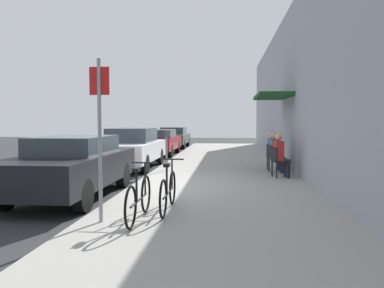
{
  "coord_description": "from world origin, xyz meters",
  "views": [
    {
      "loc": [
        2.41,
        -9.15,
        1.74
      ],
      "look_at": [
        1.04,
        5.41,
        0.84
      ],
      "focal_mm": 34.93,
      "sensor_mm": 36.0,
      "label": 1
    }
  ],
  "objects_px": {
    "parked_car_2": "(159,141)",
    "parked_car_3": "(174,137)",
    "parking_meter": "(167,147)",
    "cafe_chair_1": "(274,157)",
    "street_sign": "(100,127)",
    "seated_patron_0": "(280,153)",
    "seated_patron_2": "(274,149)",
    "cafe_chair_2": "(272,155)",
    "bicycle_1": "(168,191)",
    "parked_car_1": "(132,148)",
    "bicycle_0": "(139,198)",
    "cafe_chair_0": "(278,160)",
    "parked_car_0": "(72,165)",
    "seated_patron_1": "(276,151)"
  },
  "relations": [
    {
      "from": "cafe_chair_1",
      "to": "parked_car_3",
      "type": "bearing_deg",
      "value": 111.59
    },
    {
      "from": "cafe_chair_0",
      "to": "cafe_chair_2",
      "type": "bearing_deg",
      "value": 90.06
    },
    {
      "from": "bicycle_1",
      "to": "cafe_chair_2",
      "type": "distance_m",
      "value": 6.3
    },
    {
      "from": "bicycle_0",
      "to": "parked_car_3",
      "type": "bearing_deg",
      "value": 96.46
    },
    {
      "from": "parking_meter",
      "to": "seated_patron_2",
      "type": "xyz_separation_m",
      "value": [
        3.48,
        0.37,
        -0.07
      ]
    },
    {
      "from": "parked_car_0",
      "to": "seated_patron_2",
      "type": "bearing_deg",
      "value": 39.81
    },
    {
      "from": "seated_patron_0",
      "to": "cafe_chair_1",
      "type": "distance_m",
      "value": 0.97
    },
    {
      "from": "parked_car_1",
      "to": "street_sign",
      "type": "height_order",
      "value": "street_sign"
    },
    {
      "from": "parking_meter",
      "to": "street_sign",
      "type": "bearing_deg",
      "value": -90.46
    },
    {
      "from": "bicycle_0",
      "to": "seated_patron_1",
      "type": "height_order",
      "value": "seated_patron_1"
    },
    {
      "from": "parked_car_2",
      "to": "bicycle_0",
      "type": "bearing_deg",
      "value": -80.94
    },
    {
      "from": "parked_car_2",
      "to": "parked_car_3",
      "type": "xyz_separation_m",
      "value": [
        0.0,
        5.34,
        0.01
      ]
    },
    {
      "from": "seated_patron_0",
      "to": "street_sign",
      "type": "bearing_deg",
      "value": -124.89
    },
    {
      "from": "parked_car_2",
      "to": "parking_meter",
      "type": "height_order",
      "value": "parking_meter"
    },
    {
      "from": "parked_car_3",
      "to": "street_sign",
      "type": "xyz_separation_m",
      "value": [
        1.5,
        -18.57,
        0.94
      ]
    },
    {
      "from": "parked_car_2",
      "to": "cafe_chair_1",
      "type": "height_order",
      "value": "parked_car_2"
    },
    {
      "from": "parked_car_2",
      "to": "parked_car_3",
      "type": "bearing_deg",
      "value": 90.0
    },
    {
      "from": "parking_meter",
      "to": "cafe_chair_2",
      "type": "height_order",
      "value": "parking_meter"
    },
    {
      "from": "street_sign",
      "to": "cafe_chair_2",
      "type": "xyz_separation_m",
      "value": [
        3.47,
        6.6,
        -1.02
      ]
    },
    {
      "from": "cafe_chair_1",
      "to": "seated_patron_1",
      "type": "height_order",
      "value": "seated_patron_1"
    },
    {
      "from": "parking_meter",
      "to": "parked_car_1",
      "type": "bearing_deg",
      "value": 136.12
    },
    {
      "from": "bicycle_1",
      "to": "cafe_chair_2",
      "type": "relative_size",
      "value": 1.97
    },
    {
      "from": "street_sign",
      "to": "cafe_chair_0",
      "type": "xyz_separation_m",
      "value": [
        3.47,
        5.05,
        -1.02
      ]
    },
    {
      "from": "cafe_chair_2",
      "to": "parked_car_3",
      "type": "bearing_deg",
      "value": 112.55
    },
    {
      "from": "bicycle_0",
      "to": "seated_patron_0",
      "type": "xyz_separation_m",
      "value": [
        2.95,
        4.9,
        0.34
      ]
    },
    {
      "from": "bicycle_0",
      "to": "seated_patron_2",
      "type": "bearing_deg",
      "value": 65.41
    },
    {
      "from": "cafe_chair_0",
      "to": "seated_patron_0",
      "type": "xyz_separation_m",
      "value": [
        0.06,
        0.01,
        0.19
      ]
    },
    {
      "from": "parked_car_3",
      "to": "seated_patron_0",
      "type": "bearing_deg",
      "value": -69.57
    },
    {
      "from": "street_sign",
      "to": "seated_patron_0",
      "type": "xyz_separation_m",
      "value": [
        3.53,
        5.06,
        -0.82
      ]
    },
    {
      "from": "parking_meter",
      "to": "bicycle_1",
      "type": "relative_size",
      "value": 0.77
    },
    {
      "from": "parked_car_3",
      "to": "cafe_chair_0",
      "type": "bearing_deg",
      "value": -69.81
    },
    {
      "from": "parked_car_2",
      "to": "seated_patron_2",
      "type": "height_order",
      "value": "seated_patron_2"
    },
    {
      "from": "bicycle_1",
      "to": "seated_patron_0",
      "type": "relative_size",
      "value": 1.33
    },
    {
      "from": "bicycle_0",
      "to": "seated_patron_2",
      "type": "relative_size",
      "value": 1.33
    },
    {
      "from": "cafe_chair_0",
      "to": "cafe_chair_1",
      "type": "height_order",
      "value": "same"
    },
    {
      "from": "street_sign",
      "to": "seated_patron_2",
      "type": "distance_m",
      "value": 7.53
    },
    {
      "from": "parked_car_3",
      "to": "cafe_chair_2",
      "type": "relative_size",
      "value": 5.06
    },
    {
      "from": "parked_car_2",
      "to": "street_sign",
      "type": "bearing_deg",
      "value": -83.53
    },
    {
      "from": "seated_patron_2",
      "to": "cafe_chair_0",
      "type": "bearing_deg",
      "value": -92.15
    },
    {
      "from": "cafe_chair_2",
      "to": "seated_patron_2",
      "type": "xyz_separation_m",
      "value": [
        0.06,
        0.0,
        0.19
      ]
    },
    {
      "from": "seated_patron_1",
      "to": "cafe_chair_0",
      "type": "bearing_deg",
      "value": -93.45
    },
    {
      "from": "parked_car_2",
      "to": "cafe_chair_2",
      "type": "bearing_deg",
      "value": -53.14
    },
    {
      "from": "parked_car_1",
      "to": "bicycle_0",
      "type": "bearing_deg",
      "value": -74.59
    },
    {
      "from": "bicycle_0",
      "to": "cafe_chair_0",
      "type": "relative_size",
      "value": 1.97
    },
    {
      "from": "parked_car_3",
      "to": "seated_patron_2",
      "type": "distance_m",
      "value": 12.98
    },
    {
      "from": "parked_car_2",
      "to": "bicycle_0",
      "type": "distance_m",
      "value": 13.23
    },
    {
      "from": "parked_car_0",
      "to": "cafe_chair_0",
      "type": "height_order",
      "value": "parked_car_0"
    },
    {
      "from": "cafe_chair_0",
      "to": "parking_meter",
      "type": "bearing_deg",
      "value": 160.91
    },
    {
      "from": "parking_meter",
      "to": "cafe_chair_1",
      "type": "height_order",
      "value": "parking_meter"
    },
    {
      "from": "parking_meter",
      "to": "bicycle_1",
      "type": "bearing_deg",
      "value": -80.43
    }
  ]
}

